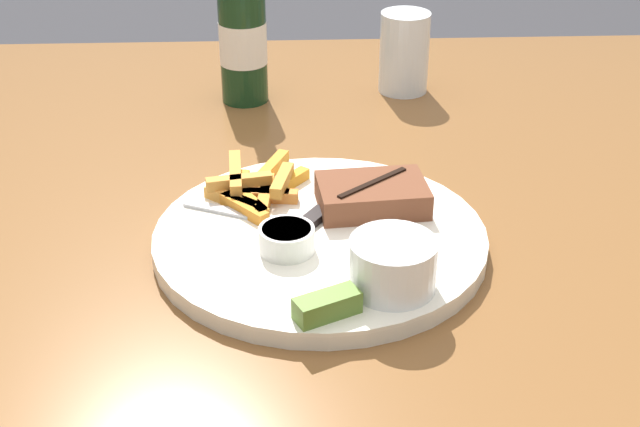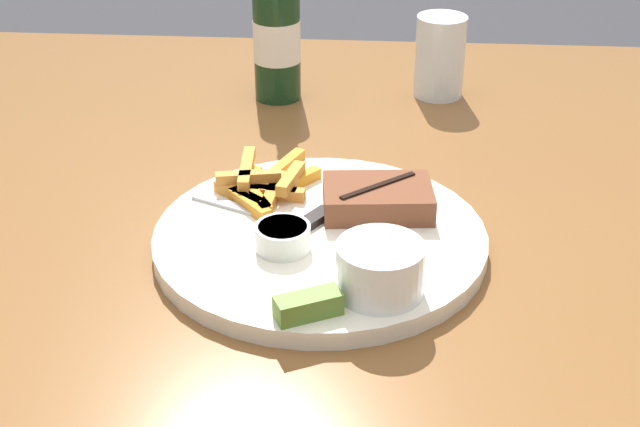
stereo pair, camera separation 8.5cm
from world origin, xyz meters
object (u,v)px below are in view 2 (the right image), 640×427
(steak_portion, at_px, (378,198))
(fork_utensil, at_px, (245,209))
(drinking_glass, at_px, (440,56))
(dinner_plate, at_px, (320,239))
(coleslaw_cup, at_px, (380,266))
(dipping_sauce_cup, at_px, (283,236))
(beer_bottle, at_px, (277,38))
(pickle_spear, at_px, (307,305))
(knife_utensil, at_px, (334,207))

(steak_portion, bearing_deg, fork_utensil, -175.30)
(fork_utensil, xyz_separation_m, drinking_glass, (0.21, 0.37, 0.03))
(dinner_plate, distance_m, coleslaw_cup, 0.12)
(drinking_glass, bearing_deg, dipping_sauce_cup, -110.53)
(beer_bottle, xyz_separation_m, drinking_glass, (0.21, 0.02, -0.03))
(dipping_sauce_cup, height_order, beer_bottle, beer_bottle)
(pickle_spear, xyz_separation_m, fork_utensil, (-0.08, 0.17, -0.01))
(dinner_plate, xyz_separation_m, drinking_glass, (0.13, 0.40, 0.05))
(dipping_sauce_cup, xyz_separation_m, drinking_glass, (0.16, 0.44, 0.02))
(pickle_spear, xyz_separation_m, beer_bottle, (-0.08, 0.51, 0.06))
(knife_utensil, bearing_deg, beer_bottle, 49.76)
(knife_utensil, relative_size, beer_bottle, 0.63)
(dinner_plate, relative_size, beer_bottle, 1.38)
(coleslaw_cup, bearing_deg, dinner_plate, 121.12)
(dinner_plate, height_order, pickle_spear, pickle_spear)
(knife_utensil, bearing_deg, dipping_sauce_cup, -175.60)
(dipping_sauce_cup, relative_size, drinking_glass, 0.48)
(dinner_plate, height_order, fork_utensil, fork_utensil)
(dipping_sauce_cup, distance_m, fork_utensil, 0.08)
(steak_portion, height_order, fork_utensil, steak_portion)
(dinner_plate, xyz_separation_m, beer_bottle, (-0.08, 0.38, 0.07))
(knife_utensil, bearing_deg, pickle_spear, -149.90)
(fork_utensil, bearing_deg, dinner_plate, 0.00)
(dipping_sauce_cup, distance_m, pickle_spear, 0.11)
(steak_portion, height_order, drinking_glass, drinking_glass)
(pickle_spear, bearing_deg, knife_utensil, 86.15)
(fork_utensil, bearing_deg, drinking_glass, 84.47)
(knife_utensil, relative_size, drinking_glass, 1.35)
(fork_utensil, distance_m, drinking_glass, 0.42)
(pickle_spear, distance_m, beer_bottle, 0.52)
(knife_utensil, xyz_separation_m, beer_bottle, (-0.09, 0.33, 0.06))
(dinner_plate, relative_size, drinking_glass, 2.97)
(beer_bottle, bearing_deg, coleslaw_cup, -73.37)
(pickle_spear, distance_m, knife_utensil, 0.18)
(coleslaw_cup, relative_size, knife_utensil, 0.52)
(steak_portion, bearing_deg, knife_utensil, -177.20)
(dinner_plate, distance_m, steak_portion, 0.07)
(knife_utensil, height_order, drinking_glass, drinking_glass)
(steak_portion, relative_size, drinking_glass, 1.05)
(knife_utensil, distance_m, beer_bottle, 0.35)
(coleslaw_cup, distance_m, drinking_glass, 0.50)
(coleslaw_cup, bearing_deg, pickle_spear, -146.35)
(pickle_spear, distance_m, drinking_glass, 0.56)
(beer_bottle, bearing_deg, drinking_glass, 6.50)
(coleslaw_cup, distance_m, knife_utensil, 0.15)
(dipping_sauce_cup, xyz_separation_m, knife_utensil, (0.04, 0.08, -0.01))
(pickle_spear, bearing_deg, beer_bottle, 99.12)
(drinking_glass, bearing_deg, steak_portion, -102.07)
(fork_utensil, relative_size, drinking_glass, 1.17)
(coleslaw_cup, relative_size, dipping_sauce_cup, 1.47)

